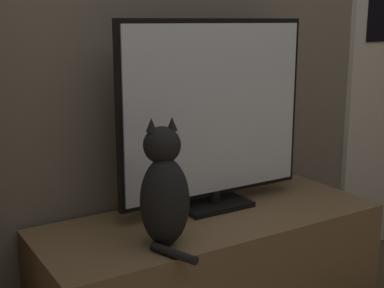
% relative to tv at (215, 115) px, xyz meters
% --- Properties ---
extents(tv_stand, '(1.33, 0.51, 0.49)m').
position_rel_tv_xyz_m(tv_stand, '(-0.07, -0.09, -0.62)').
color(tv_stand, brown).
rests_on(tv_stand, ground_plane).
extents(tv, '(0.81, 0.17, 0.73)m').
position_rel_tv_xyz_m(tv, '(0.00, 0.00, 0.00)').
color(tv, black).
rests_on(tv, tv_stand).
extents(cat, '(0.20, 0.30, 0.42)m').
position_rel_tv_xyz_m(cat, '(-0.34, -0.21, -0.19)').
color(cat, black).
rests_on(cat, tv_stand).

